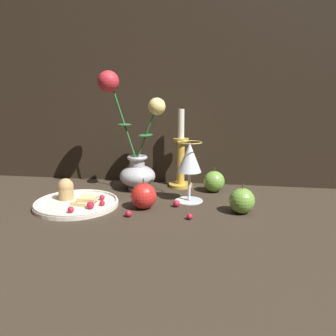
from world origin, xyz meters
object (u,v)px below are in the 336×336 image
vase (135,151)px  plate_with_pastries (76,201)px  apple_near_glass (242,201)px  apple_at_table_edge (214,181)px  wine_glass (190,160)px  apple_beside_vase (144,196)px  candlestick (181,160)px

vase → plate_with_pastries: vase is taller
apple_near_glass → apple_at_table_edge: 0.20m
vase → apple_at_table_edge: vase is taller
wine_glass → apple_at_table_edge: 0.15m
apple_beside_vase → vase: bearing=111.3°
wine_glass → apple_near_glass: (0.14, -0.08, -0.09)m
apple_beside_vase → candlestick: bearing=72.8°
candlestick → apple_at_table_edge: (0.11, -0.04, -0.06)m
vase → apple_near_glass: vase is taller
vase → plate_with_pastries: size_ratio=1.62×
plate_with_pastries → wine_glass: size_ratio=1.33×
candlestick → apple_beside_vase: size_ratio=3.25×
vase → apple_near_glass: 0.37m
candlestick → wine_glass: bearing=-74.4°
wine_glass → apple_near_glass: bearing=-28.6°
vase → candlestick: 0.15m
wine_glass → vase: bearing=153.6°
vase → wine_glass: 0.20m
plate_with_pastries → apple_beside_vase: size_ratio=2.79×
candlestick → apple_beside_vase: bearing=-107.2°
apple_near_glass → plate_with_pastries: bearing=-178.5°
plate_with_pastries → candlestick: candlestick is taller
candlestick → apple_at_table_edge: 0.13m
plate_with_pastries → apple_near_glass: apple_near_glass is taller
apple_at_table_edge → vase: bearing=-176.4°
vase → apple_at_table_edge: (0.25, 0.02, -0.09)m
vase → wine_glass: bearing=-26.4°
candlestick → apple_at_table_edge: bearing=-21.7°
apple_near_glass → wine_glass: bearing=151.4°
apple_beside_vase → apple_near_glass: (0.26, 0.00, -0.00)m
wine_glass → apple_near_glass: wine_glass is taller
apple_near_glass → apple_beside_vase: bearing=-178.9°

